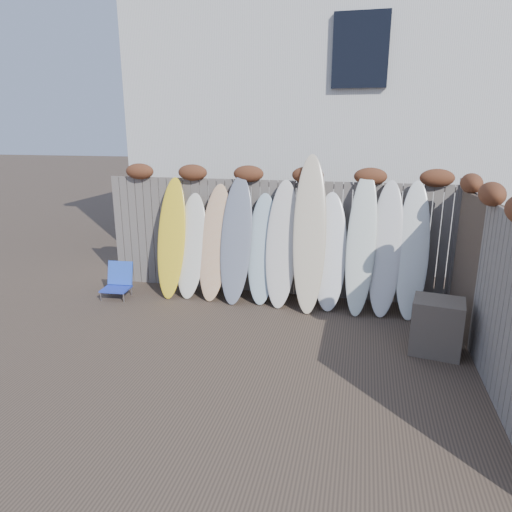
% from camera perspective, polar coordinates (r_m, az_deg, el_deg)
% --- Properties ---
extents(ground, '(80.00, 80.00, 0.00)m').
position_cam_1_polar(ground, '(6.09, -2.63, -12.12)').
color(ground, '#493A2D').
extents(back_fence, '(6.05, 0.28, 2.24)m').
position_cam_1_polar(back_fence, '(7.88, 2.40, 3.54)').
color(back_fence, slate).
rests_on(back_fence, ground).
extents(right_fence, '(0.28, 4.40, 2.24)m').
position_cam_1_polar(right_fence, '(5.88, 27.37, -2.86)').
color(right_fence, slate).
rests_on(right_fence, ground).
extents(house, '(8.50, 5.50, 6.33)m').
position_cam_1_polar(house, '(11.72, 8.69, 17.26)').
color(house, silver).
rests_on(house, ground).
extents(beach_chair, '(0.49, 0.51, 0.60)m').
position_cam_1_polar(beach_chair, '(8.30, -16.85, -3.01)').
color(beach_chair, '#263DBE').
rests_on(beach_chair, ground).
extents(wooden_crate, '(0.70, 0.62, 0.72)m').
position_cam_1_polar(wooden_crate, '(6.42, 21.65, -8.17)').
color(wooden_crate, '#483F36').
rests_on(wooden_crate, ground).
extents(lattice_panel, '(0.21, 1.32, 1.98)m').
position_cam_1_polar(lattice_panel, '(6.75, 25.36, -1.75)').
color(lattice_panel, '#31291D').
rests_on(lattice_panel, ground).
extents(surfboard_0, '(0.53, 0.75, 2.03)m').
position_cam_1_polar(surfboard_0, '(8.01, -10.51, 2.26)').
color(surfboard_0, yellow).
rests_on(surfboard_0, ground).
extents(surfboard_1, '(0.54, 0.65, 1.77)m').
position_cam_1_polar(surfboard_1, '(7.94, -8.12, 1.28)').
color(surfboard_1, silver).
rests_on(surfboard_1, ground).
extents(surfboard_2, '(0.59, 0.73, 1.94)m').
position_cam_1_polar(surfboard_2, '(7.78, -5.17, 1.71)').
color(surfboard_2, '#FFCF7C').
rests_on(surfboard_2, ground).
extents(surfboard_3, '(0.53, 0.74, 2.09)m').
position_cam_1_polar(surfboard_3, '(7.62, -2.49, 2.03)').
color(surfboard_3, slate).
rests_on(surfboard_3, ground).
extents(surfboard_4, '(0.54, 0.67, 1.81)m').
position_cam_1_polar(surfboard_4, '(7.60, 0.82, 0.91)').
color(surfboard_4, '#A3BCC7').
rests_on(surfboard_4, ground).
extents(surfboard_5, '(0.53, 0.72, 2.04)m').
position_cam_1_polar(surfboard_5, '(7.47, 3.26, 1.54)').
color(surfboard_5, silver).
rests_on(surfboard_5, ground).
extents(surfboard_6, '(0.60, 0.90, 2.45)m').
position_cam_1_polar(surfboard_6, '(7.30, 6.72, 2.81)').
color(surfboard_6, beige).
rests_on(surfboard_6, ground).
extents(surfboard_7, '(0.58, 0.70, 1.86)m').
position_cam_1_polar(surfboard_7, '(7.43, 9.22, 0.57)').
color(surfboard_7, white).
rests_on(surfboard_7, ground).
extents(surfboard_8, '(0.51, 0.81, 2.21)m').
position_cam_1_polar(surfboard_8, '(7.32, 13.01, 1.57)').
color(surfboard_8, silver).
rests_on(surfboard_8, ground).
extents(surfboard_9, '(0.56, 0.77, 2.07)m').
position_cam_1_polar(surfboard_9, '(7.37, 15.93, 0.90)').
color(surfboard_9, silver).
rests_on(surfboard_9, ground).
extents(surfboard_10, '(0.52, 0.76, 2.08)m').
position_cam_1_polar(surfboard_10, '(7.39, 19.00, 0.70)').
color(surfboard_10, silver).
rests_on(surfboard_10, ground).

